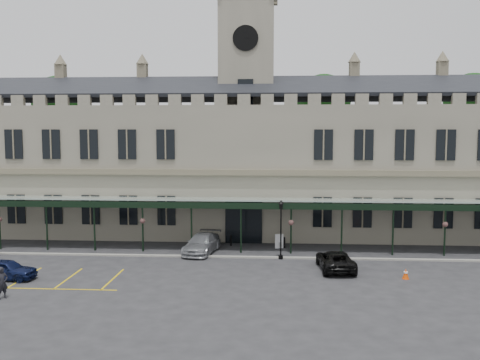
# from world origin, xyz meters

# --- Properties ---
(ground) EXTENTS (140.00, 140.00, 0.00)m
(ground) POSITION_xyz_m (0.00, 0.00, 0.00)
(ground) COLOR #27272A
(station_building) EXTENTS (60.00, 10.36, 17.30)m
(station_building) POSITION_xyz_m (0.00, 15.91, 6.47)
(station_building) COLOR slate
(station_building) RESTS_ON ground
(clock_tower) EXTENTS (5.60, 5.60, 24.80)m
(clock_tower) POSITION_xyz_m (0.00, 16.00, 13.11)
(clock_tower) COLOR slate
(clock_tower) RESTS_ON ground
(canopy) EXTENTS (50.00, 4.10, 4.30)m
(canopy) POSITION_xyz_m (0.00, 7.46, 2.40)
(canopy) COLOR #8C9E93
(canopy) RESTS_ON ground
(kerb) EXTENTS (60.00, 0.40, 0.12)m
(kerb) POSITION_xyz_m (0.00, 5.50, 0.06)
(kerb) COLOR gray
(kerb) RESTS_ON ground
(parking_markings) EXTENTS (16.00, 6.00, 0.01)m
(parking_markings) POSITION_xyz_m (-14.00, -1.50, 0.00)
(parking_markings) COLOR gold
(parking_markings) RESTS_ON ground
(tree_behind_left) EXTENTS (6.00, 6.00, 16.00)m
(tree_behind_left) POSITION_xyz_m (-22.00, 25.00, 12.81)
(tree_behind_left) COLOR #332314
(tree_behind_left) RESTS_ON ground
(tree_behind_mid) EXTENTS (6.00, 6.00, 16.00)m
(tree_behind_mid) POSITION_xyz_m (8.00, 25.00, 12.81)
(tree_behind_mid) COLOR #332314
(tree_behind_mid) RESTS_ON ground
(tree_behind_right) EXTENTS (6.00, 6.00, 16.00)m
(tree_behind_right) POSITION_xyz_m (24.00, 25.00, 12.81)
(tree_behind_right) COLOR #332314
(tree_behind_right) RESTS_ON ground
(lamp_post_mid) EXTENTS (0.43, 0.43, 4.56)m
(lamp_post_mid) POSITION_xyz_m (3.17, 5.31, 2.71)
(lamp_post_mid) COLOR black
(lamp_post_mid) RESTS_ON ground
(traffic_cone) EXTENTS (0.44, 0.44, 0.69)m
(traffic_cone) POSITION_xyz_m (11.40, 0.35, 0.34)
(traffic_cone) COLOR #E44507
(traffic_cone) RESTS_ON ground
(sign_board) EXTENTS (0.69, 0.23, 1.20)m
(sign_board) POSITION_xyz_m (3.08, 9.03, 0.58)
(sign_board) COLOR black
(sign_board) RESTS_ON ground
(bollard_left) EXTENTS (0.16, 0.16, 0.92)m
(bollard_left) POSITION_xyz_m (-1.02, 9.75, 0.46)
(bollard_left) COLOR black
(bollard_left) RESTS_ON ground
(bollard_right) EXTENTS (0.16, 0.16, 0.92)m
(bollard_right) POSITION_xyz_m (3.52, 9.17, 0.46)
(bollard_right) COLOR black
(bollard_right) RESTS_ON ground
(car_left_a) EXTENTS (4.05, 1.81, 1.35)m
(car_left_a) POSITION_xyz_m (-15.00, -1.53, 0.68)
(car_left_a) COLOR #0D1539
(car_left_a) RESTS_ON ground
(car_taxi) EXTENTS (2.96, 5.50, 1.52)m
(car_taxi) POSITION_xyz_m (-3.13, 6.94, 0.76)
(car_taxi) COLOR gray
(car_taxi) RESTS_ON ground
(car_van) EXTENTS (2.60, 5.07, 1.37)m
(car_van) POSITION_xyz_m (7.00, 2.38, 0.68)
(car_van) COLOR black
(car_van) RESTS_ON ground
(person_a) EXTENTS (0.75, 0.82, 1.88)m
(person_a) POSITION_xyz_m (-13.20, -5.43, 0.94)
(person_a) COLOR black
(person_a) RESTS_ON ground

